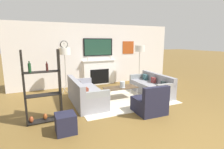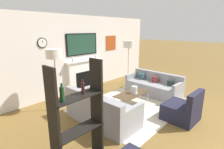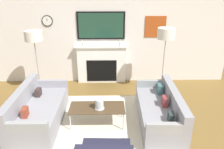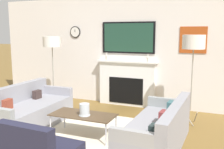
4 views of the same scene
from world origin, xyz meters
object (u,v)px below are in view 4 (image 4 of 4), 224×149
floor_lamp_left (52,43)px  floor_lamp_right (194,43)px  coffee_table (83,116)px  couch_left (28,112)px  couch_right (158,132)px  hurricane_candle (85,110)px

floor_lamp_left → floor_lamp_right: 3.26m
coffee_table → floor_lamp_left: size_ratio=0.66×
coffee_table → couch_left: bearing=178.9°
couch_right → hurricane_candle: (-1.27, -0.07, 0.22)m
hurricane_candle → couch_left: bearing=177.0°
coffee_table → floor_lamp_left: 2.43m
couch_left → couch_right: 2.56m
couch_left → hurricane_candle: 1.31m
couch_right → floor_lamp_right: 1.96m
hurricane_candle → floor_lamp_left: size_ratio=0.12×
couch_right → floor_lamp_right: (0.35, 1.39, 1.34)m
couch_right → hurricane_candle: size_ratio=9.18×
floor_lamp_left → couch_right: bearing=-25.5°
floor_lamp_left → coffee_table: bearing=-41.7°
coffee_table → floor_lamp_right: bearing=40.1°
couch_left → coffee_table: couch_left is taller
floor_lamp_left → floor_lamp_right: size_ratio=0.97×
couch_left → hurricane_candle: (1.29, -0.07, 0.21)m
couch_left → hurricane_candle: size_ratio=8.86×
floor_lamp_left → couch_left: bearing=-75.8°
couch_left → couch_right: bearing=-0.0°
coffee_table → hurricane_candle: bearing=-39.5°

